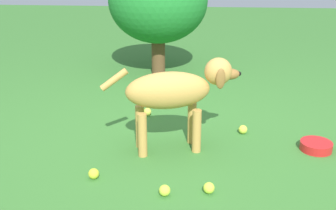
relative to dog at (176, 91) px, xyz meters
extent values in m
plane|color=#38722D|center=(-0.02, -0.15, -0.42)|extent=(14.00, 14.00, 0.00)
ellipsoid|color=#C69347|center=(0.05, 0.01, 0.01)|extent=(0.61, 0.35, 0.25)
cylinder|color=#C69347|center=(-0.11, -0.10, -0.27)|extent=(0.06, 0.06, 0.31)
cylinder|color=#C69347|center=(-0.14, 0.04, -0.27)|extent=(0.06, 0.06, 0.31)
cylinder|color=#C69347|center=(0.25, -0.01, -0.27)|extent=(0.06, 0.06, 0.31)
cylinder|color=#C69347|center=(0.22, 0.13, -0.27)|extent=(0.06, 0.06, 0.31)
ellipsoid|color=#C69347|center=(-0.28, -0.07, 0.12)|extent=(0.22, 0.21, 0.19)
ellipsoid|color=olive|center=(-0.36, -0.09, 0.10)|extent=(0.15, 0.11, 0.07)
sphere|color=black|center=(-0.42, -0.11, 0.10)|extent=(0.03, 0.03, 0.03)
ellipsoid|color=olive|center=(-0.25, -0.15, 0.10)|extent=(0.07, 0.05, 0.14)
ellipsoid|color=olive|center=(-0.29, 0.02, 0.10)|extent=(0.07, 0.05, 0.14)
cylinder|color=#C69347|center=(0.39, 0.10, 0.11)|extent=(0.19, 0.09, 0.15)
sphere|color=#CEDB41|center=(-0.49, -0.28, -0.39)|extent=(0.07, 0.07, 0.07)
sphere|color=#C6D431|center=(0.48, 0.44, -0.39)|extent=(0.07, 0.07, 0.07)
sphere|color=#C1D141|center=(0.27, -0.58, -0.39)|extent=(0.07, 0.07, 0.07)
sphere|color=#C6E43C|center=(-0.22, 0.55, -0.39)|extent=(0.07, 0.07, 0.07)
sphere|color=#C4E13D|center=(0.03, 0.60, -0.39)|extent=(0.07, 0.07, 0.07)
cylinder|color=red|center=(-0.98, -0.05, -0.39)|extent=(0.22, 0.22, 0.06)
cylinder|color=brown|center=(0.30, -1.82, -0.24)|extent=(0.15, 0.15, 0.37)
ellipsoid|color=#1C7229|center=(0.30, -1.82, 0.37)|extent=(1.04, 0.94, 0.88)
camera|label=1|loc=(-0.14, 2.64, 0.92)|focal=44.83mm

